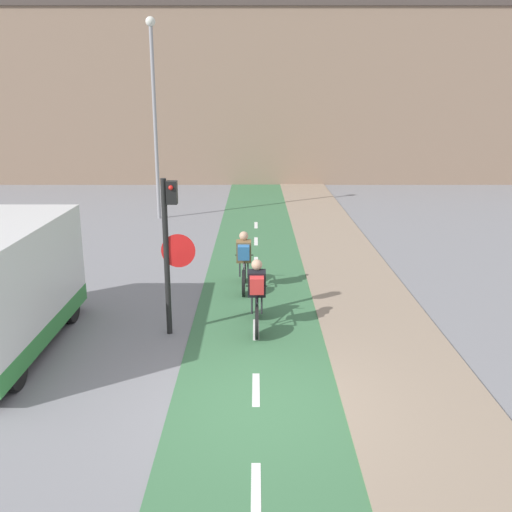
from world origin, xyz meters
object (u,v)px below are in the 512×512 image
at_px(cyclist_near, 257,296).
at_px(cyclist_far, 244,262).
at_px(traffic_light_pole, 170,240).
at_px(street_lamp_far, 154,101).

relative_size(cyclist_near, cyclist_far, 1.01).
distance_m(traffic_light_pole, cyclist_near, 2.10).
relative_size(traffic_light_pole, street_lamp_far, 0.42).
bearing_deg(cyclist_far, traffic_light_pole, -116.64).
height_order(street_lamp_far, cyclist_near, street_lamp_far).
bearing_deg(street_lamp_far, cyclist_near, -71.15).
distance_m(cyclist_near, cyclist_far, 2.53).
bearing_deg(traffic_light_pole, cyclist_far, 63.36).
height_order(traffic_light_pole, cyclist_far, traffic_light_pole).
xyz_separation_m(cyclist_near, cyclist_far, (-0.31, 2.51, -0.00)).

